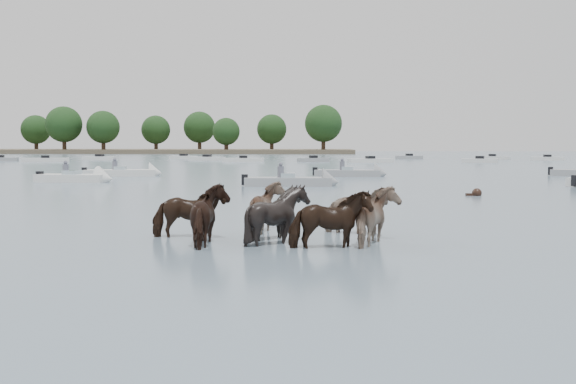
{
  "coord_description": "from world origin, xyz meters",
  "views": [
    {
      "loc": [
        2.34,
        -14.67,
        2.33
      ],
      "look_at": [
        1.46,
        1.84,
        1.1
      ],
      "focal_mm": 40.16,
      "sensor_mm": 36.0,
      "label": 1
    }
  ],
  "objects": [
    {
      "name": "motorboat_c",
      "position": [
        4.93,
        31.98,
        0.23
      ],
      "size": [
        5.42,
        2.05,
        1.92
      ],
      "rotation": [
        0.0,
        0.0,
        -0.09
      ],
      "color": "gray",
      "rests_on": "ground"
    },
    {
      "name": "motorboat_b",
      "position": [
        1.17,
        21.26,
        0.23
      ],
      "size": [
        5.5,
        1.99,
        1.92
      ],
      "rotation": [
        0.0,
        0.0,
        0.07
      ],
      "color": "gray",
      "rests_on": "ground"
    },
    {
      "name": "motorboat_f",
      "position": [
        -11.66,
        31.74,
        0.23
      ],
      "size": [
        5.79,
        2.61,
        1.92
      ],
      "rotation": [
        0.0,
        0.0,
        0.19
      ],
      "color": "silver",
      "rests_on": "ground"
    },
    {
      "name": "ground",
      "position": [
        0.0,
        0.0,
        0.0
      ],
      "size": [
        400.0,
        400.0,
        0.0
      ],
      "primitive_type": "plane",
      "color": "slate",
      "rests_on": "ground"
    },
    {
      "name": "motorboat_a",
      "position": [
        -12.39,
        24.21,
        0.23
      ],
      "size": [
        5.0,
        2.04,
        1.92
      ],
      "rotation": [
        0.0,
        0.0,
        -0.09
      ],
      "color": "silver",
      "rests_on": "ground"
    },
    {
      "name": "shoreline",
      "position": [
        -70.0,
        150.0,
        0.5
      ],
      "size": [
        160.0,
        30.0,
        1.0
      ],
      "primitive_type": "cube",
      "color": "#4C4233",
      "rests_on": "ground"
    },
    {
      "name": "pony_herd",
      "position": [
        1.4,
        0.82,
        0.56
      ],
      "size": [
        6.4,
        4.1,
        1.6
      ],
      "color": "black",
      "rests_on": "ground"
    },
    {
      "name": "swimming_pony",
      "position": [
        9.3,
        14.79,
        0.1
      ],
      "size": [
        0.72,
        0.44,
        0.44
      ],
      "color": "black",
      "rests_on": "ground"
    },
    {
      "name": "treeline",
      "position": [
        -70.06,
        150.12,
        6.77
      ],
      "size": [
        150.89,
        23.83,
        12.07
      ],
      "color": "#382619",
      "rests_on": "ground"
    },
    {
      "name": "distant_flotilla",
      "position": [
        -0.23,
        74.97,
        0.26
      ],
      "size": [
        106.9,
        25.16,
        0.93
      ],
      "color": "silver",
      "rests_on": "ground"
    }
  ]
}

